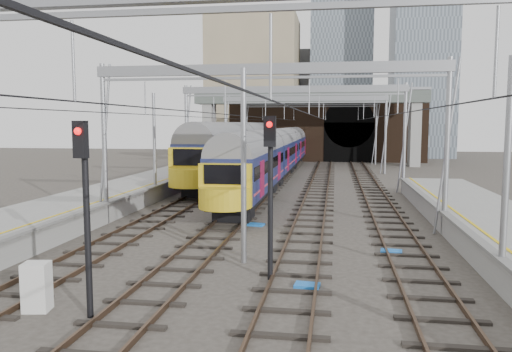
% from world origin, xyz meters
% --- Properties ---
extents(ground, '(160.00, 160.00, 0.00)m').
position_xyz_m(ground, '(0.00, 0.00, 0.00)').
color(ground, '#38332D').
rests_on(ground, ground).
extents(platform_left, '(4.32, 55.00, 1.12)m').
position_xyz_m(platform_left, '(-10.18, 2.50, 0.55)').
color(platform_left, gray).
rests_on(platform_left, ground).
extents(tracks, '(14.40, 80.00, 0.22)m').
position_xyz_m(tracks, '(0.00, 15.00, 0.02)').
color(tracks, '#4C3828').
rests_on(tracks, ground).
extents(overhead_line, '(16.80, 80.00, 8.00)m').
position_xyz_m(overhead_line, '(0.00, 21.49, 6.57)').
color(overhead_line, gray).
rests_on(overhead_line, ground).
extents(retaining_wall, '(28.00, 2.75, 9.00)m').
position_xyz_m(retaining_wall, '(1.40, 51.93, 4.33)').
color(retaining_wall, '#312116').
rests_on(retaining_wall, ground).
extents(overbridge, '(28.00, 3.00, 9.25)m').
position_xyz_m(overbridge, '(0.00, 46.00, 7.27)').
color(overbridge, gray).
rests_on(overbridge, ground).
extents(city_skyline, '(37.50, 27.50, 60.00)m').
position_xyz_m(city_skyline, '(2.73, 70.48, 17.09)').
color(city_skyline, tan).
rests_on(city_skyline, ground).
extents(train_main, '(2.66, 61.49, 4.62)m').
position_xyz_m(train_main, '(-2.00, 38.43, 2.40)').
color(train_main, black).
rests_on(train_main, ground).
extents(train_second, '(3.07, 70.91, 5.19)m').
position_xyz_m(train_second, '(-6.00, 50.99, 2.65)').
color(train_second, black).
rests_on(train_second, ground).
extents(signal_near_left, '(0.39, 0.48, 5.13)m').
position_xyz_m(signal_near_left, '(-3.04, -3.78, 3.21)').
color(signal_near_left, black).
rests_on(signal_near_left, ground).
extents(signal_near_centre, '(0.38, 0.48, 5.29)m').
position_xyz_m(signal_near_centre, '(1.20, 0.14, 3.30)').
color(signal_near_centre, black).
rests_on(signal_near_centre, ground).
extents(relay_cabinet, '(0.75, 0.66, 1.33)m').
position_xyz_m(relay_cabinet, '(-4.68, -3.51, 0.67)').
color(relay_cabinet, silver).
rests_on(relay_cabinet, ground).
extents(equip_cover_a, '(0.82, 0.61, 0.09)m').
position_xyz_m(equip_cover_a, '(2.44, -0.37, 0.05)').
color(equip_cover_a, blue).
rests_on(equip_cover_a, ground).
extents(equip_cover_b, '(0.86, 0.66, 0.09)m').
position_xyz_m(equip_cover_b, '(-0.60, 8.63, 0.05)').
color(equip_cover_b, blue).
rests_on(equip_cover_b, ground).
extents(equip_cover_c, '(0.88, 0.67, 0.10)m').
position_xyz_m(equip_cover_c, '(5.48, 4.29, 0.05)').
color(equip_cover_c, blue).
rests_on(equip_cover_c, ground).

